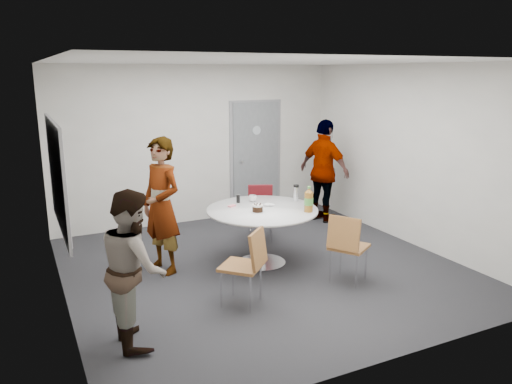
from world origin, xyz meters
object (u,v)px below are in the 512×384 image
table (265,216)px  chair_near_right (347,242)px  person_left (134,267)px  chair_far (261,207)px  person_right (324,171)px  chair_near_left (249,260)px  door (256,159)px  person_main (162,206)px  whiteboard (57,176)px

table → chair_near_right: size_ratio=1.69×
chair_near_right → person_left: size_ratio=0.58×
chair_far → person_right: bearing=-140.7°
person_left → chair_near_left: bearing=-80.0°
door → chair_near_left: door is taller
chair_far → chair_near_left: bearing=84.7°
chair_near_right → person_main: bearing=-158.4°
table → chair_near_left: 1.29m
chair_near_left → person_right: 3.57m
whiteboard → chair_near_left: size_ratio=2.13×
person_main → person_left: (-0.73, -1.61, -0.13)m
chair_near_right → person_left: bearing=-117.9°
chair_far → person_left: bearing=66.7°
chair_near_left → chair_near_right: chair_near_left is taller
person_main → person_right: (3.17, 1.01, 0.00)m
door → person_left: (-3.05, -3.61, -0.26)m
whiteboard → chair_far: bearing=17.1°
chair_near_right → chair_far: 2.03m
chair_far → person_left: 3.35m
table → person_main: person_main is taller
chair_near_right → chair_far: chair_near_right is taller
table → person_main: bearing=164.9°
chair_near_left → person_right: person_right is taller
table → chair_far: (0.43, 0.99, -0.16)m
chair_far → person_right: (1.43, 0.38, 0.38)m
door → chair_near_right: size_ratio=2.39×
person_main → door: bearing=108.6°
chair_near_right → person_right: bearing=119.9°
table → whiteboard: bearing=178.3°
door → chair_far: door is taller
chair_far → person_left: (-2.47, -2.24, 0.25)m
person_main → person_left: 1.77m
whiteboard → person_main: (1.24, 0.28, -0.56)m
chair_far → person_main: person_main is taller
chair_far → table: bearing=91.2°
door → chair_near_right: door is taller
chair_near_right → whiteboard: bearing=-141.9°
door → person_right: (0.85, -0.99, -0.13)m
table → person_right: size_ratio=0.84×
door → person_left: door is taller
whiteboard → chair_far: whiteboard is taller
door → table: (-1.00, -2.36, -0.35)m
whiteboard → table: size_ratio=1.27×
chair_near_left → whiteboard: bearing=103.9°
chair_near_left → person_left: (-1.30, -0.20, 0.22)m
whiteboard → chair_far: 3.26m
table → person_main: (-1.32, 0.36, 0.21)m
chair_near_left → chair_near_right: bearing=-43.5°
door → whiteboard: door is taller
door → person_left: size_ratio=1.39×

